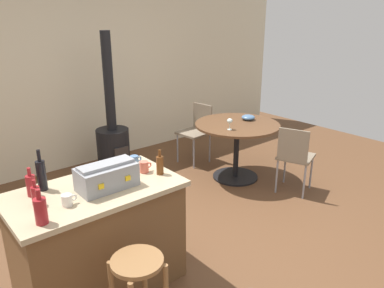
{
  "coord_description": "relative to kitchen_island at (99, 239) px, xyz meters",
  "views": [
    {
      "loc": [
        -2.15,
        -2.35,
        2.14
      ],
      "look_at": [
        0.27,
        0.53,
        0.82
      ],
      "focal_mm": 35.18,
      "sensor_mm": 36.0,
      "label": 1
    }
  ],
  "objects": [
    {
      "name": "ground_plane",
      "position": [
        1.07,
        -0.08,
        -0.45
      ],
      "size": [
        8.8,
        8.8,
        0.0
      ],
      "primitive_type": "plane",
      "color": "brown"
    },
    {
      "name": "back_wall",
      "position": [
        1.07,
        2.68,
        0.9
      ],
      "size": [
        8.0,
        0.1,
        2.7
      ],
      "primitive_type": "cube",
      "color": "beige",
      "rests_on": "ground_plane"
    },
    {
      "name": "kitchen_island",
      "position": [
        0.0,
        0.0,
        0.0
      ],
      "size": [
        1.29,
        0.73,
        0.89
      ],
      "color": "brown",
      "rests_on": "ground_plane"
    },
    {
      "name": "wooden_stool",
      "position": [
        -0.05,
        -0.66,
        0.03
      ],
      "size": [
        0.34,
        0.34,
        0.65
      ],
      "color": "olive",
      "rests_on": "ground_plane"
    },
    {
      "name": "dining_table",
      "position": [
        2.41,
        0.81,
        0.14
      ],
      "size": [
        1.11,
        1.11,
        0.77
      ],
      "color": "black",
      "rests_on": "ground_plane"
    },
    {
      "name": "folding_chair_near",
      "position": [
        2.62,
        0.03,
        0.06
      ],
      "size": [
        0.51,
        0.51,
        0.86
      ],
      "color": "#7F705B",
      "rests_on": "ground_plane"
    },
    {
      "name": "folding_chair_far",
      "position": [
        2.41,
        1.61,
        0.06
      ],
      "size": [
        0.44,
        0.44,
        0.86
      ],
      "color": "#7F705B",
      "rests_on": "ground_plane"
    },
    {
      "name": "wood_stove",
      "position": [
        1.2,
        1.96,
        0.03
      ],
      "size": [
        0.44,
        0.45,
        1.93
      ],
      "color": "black",
      "rests_on": "ground_plane"
    },
    {
      "name": "toolbox",
      "position": [
        0.08,
        -0.05,
        0.54
      ],
      "size": [
        0.43,
        0.24,
        0.2
      ],
      "color": "gray",
      "rests_on": "kitchen_island"
    },
    {
      "name": "bottle_0",
      "position": [
        -0.39,
        0.18,
        0.53
      ],
      "size": [
        0.07,
        0.07,
        0.22
      ],
      "color": "maroon",
      "rests_on": "kitchen_island"
    },
    {
      "name": "bottle_1",
      "position": [
        0.53,
        -0.1,
        0.52
      ],
      "size": [
        0.06,
        0.06,
        0.21
      ],
      "color": "#603314",
      "rests_on": "kitchen_island"
    },
    {
      "name": "bottle_2",
      "position": [
        -0.3,
        0.23,
        0.57
      ],
      "size": [
        0.07,
        0.07,
        0.32
      ],
      "color": "black",
      "rests_on": "kitchen_island"
    },
    {
      "name": "bottle_3",
      "position": [
        -0.42,
        0.02,
        0.52
      ],
      "size": [
        0.06,
        0.06,
        0.19
      ],
      "color": "maroon",
      "rests_on": "kitchen_island"
    },
    {
      "name": "bottle_4",
      "position": [
        -0.47,
        -0.24,
        0.53
      ],
      "size": [
        0.08,
        0.08,
        0.23
      ],
      "color": "maroon",
      "rests_on": "kitchen_island"
    },
    {
      "name": "cup_0",
      "position": [
        -0.26,
        -0.13,
        0.48
      ],
      "size": [
        0.11,
        0.07,
        0.08
      ],
      "color": "white",
      "rests_on": "kitchen_island"
    },
    {
      "name": "cup_1",
      "position": [
        0.46,
        0.01,
        0.49
      ],
      "size": [
        0.11,
        0.07,
        0.09
      ],
      "color": "#DB6651",
      "rests_on": "kitchen_island"
    },
    {
      "name": "cup_2",
      "position": [
        0.48,
        0.2,
        0.49
      ],
      "size": [
        0.11,
        0.07,
        0.09
      ],
      "color": "#4C7099",
      "rests_on": "kitchen_island"
    },
    {
      "name": "wine_glass",
      "position": [
        2.14,
        0.69,
        0.42
      ],
      "size": [
        0.07,
        0.07,
        0.14
      ],
      "color": "silver",
      "rests_on": "dining_table"
    },
    {
      "name": "serving_bowl",
      "position": [
        2.66,
        0.84,
        0.35
      ],
      "size": [
        0.18,
        0.18,
        0.07
      ],
      "primitive_type": "ellipsoid",
      "color": "#4C7099",
      "rests_on": "dining_table"
    }
  ]
}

